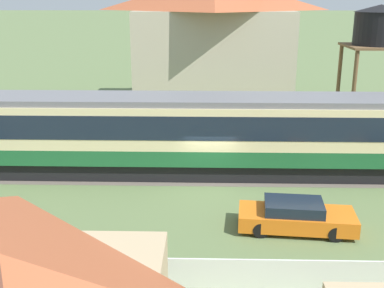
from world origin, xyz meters
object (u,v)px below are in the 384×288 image
Objects in this scene: passenger_train at (192,132)px; parked_car_orange at (296,216)px; station_house_terracotta_roof at (213,42)px; water_tower at (379,29)px.

parked_car_orange is (4.28, -6.29, -1.70)m from passenger_train.
station_house_terracotta_roof is 1.54× the size of water_tower.
water_tower is 1.79× the size of parked_car_orange.
station_house_terracotta_roof is at bearing 103.03° from parked_car_orange.
parked_car_orange is at bearing -116.18° from water_tower.
station_house_terracotta_roof is 2.74× the size of parked_car_orange.
water_tower is at bearing 69.03° from parked_car_orange.
station_house_terracotta_roof is 12.52m from water_tower.
parked_car_orange is (3.02, -22.02, -4.80)m from station_house_terracotta_roof.
water_tower is at bearing 40.59° from passenger_train.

